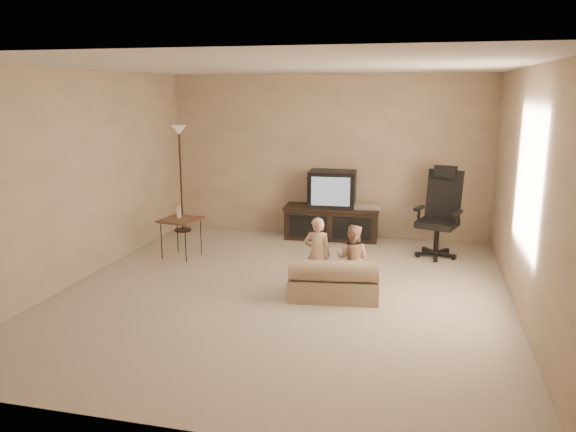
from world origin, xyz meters
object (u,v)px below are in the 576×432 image
side_table (180,220)px  toddler_right (352,259)px  tv_stand (332,211)px  floor_lamp (180,155)px  child_sofa (334,282)px  office_chair (439,224)px  toddler_left (317,254)px

side_table → toddler_right: toddler_right is taller
toddler_right → tv_stand: bearing=-63.8°
floor_lamp → toddler_right: bearing=-35.5°
side_table → floor_lamp: floor_lamp is taller
side_table → toddler_right: 2.61m
child_sofa → toddler_right: toddler_right is taller
side_table → toddler_right: (2.47, -0.84, -0.12)m
office_chair → child_sofa: size_ratio=1.20×
side_table → toddler_right: bearing=-18.8°
toddler_left → toddler_right: 0.40m
tv_stand → child_sofa: bearing=-83.3°
office_chair → toddler_right: 1.98m
floor_lamp → office_chair: bearing=-6.4°
side_table → floor_lamp: (-0.58, 1.34, 0.73)m
tv_stand → office_chair: bearing=-23.2°
office_chair → floor_lamp: (-4.03, 0.45, 0.80)m
tv_stand → toddler_right: size_ratio=1.89×
floor_lamp → toddler_left: floor_lamp is taller
side_table → floor_lamp: bearing=113.6°
office_chair → side_table: size_ratio=1.71×
tv_stand → side_table: 2.37m
office_chair → floor_lamp: 4.13m
tv_stand → office_chair: size_ratio=1.21×
office_chair → toddler_left: 2.21m
tv_stand → child_sofa: (0.44, -2.57, -0.25)m
toddler_left → toddler_right: toddler_left is taller
side_table → toddler_left: toddler_left is taller
tv_stand → toddler_left: (0.21, -2.31, -0.01)m
child_sofa → toddler_right: (0.17, 0.26, 0.20)m
tv_stand → side_table: size_ratio=2.07×
floor_lamp → child_sofa: 3.93m
child_sofa → toddler_left: bearing=124.3°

